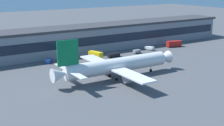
% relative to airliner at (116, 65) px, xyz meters
% --- Properties ---
extents(ground_plane, '(600.00, 600.00, 0.00)m').
position_rel_airliner_xyz_m(ground_plane, '(7.02, -5.78, -5.05)').
color(ground_plane, '#4C4F54').
extents(terminal_building, '(195.14, 18.06, 13.29)m').
position_rel_airliner_xyz_m(terminal_building, '(7.02, 49.52, 1.61)').
color(terminal_building, gray).
rests_on(terminal_building, ground_plane).
extents(airliner, '(51.33, 43.55, 16.62)m').
position_rel_airliner_xyz_m(airliner, '(0.00, 0.00, 0.00)').
color(airliner, white).
rests_on(airliner, ground_plane).
extents(catering_truck, '(4.39, 7.63, 4.15)m').
position_rel_airliner_xyz_m(catering_truck, '(7.34, 28.25, -2.76)').
color(catering_truck, yellow).
rests_on(catering_truck, ground_plane).
extents(follow_me_car, '(4.11, 4.68, 1.85)m').
position_rel_airliner_xyz_m(follow_me_car, '(-12.71, 35.49, -3.96)').
color(follow_me_car, '#2651A5').
rests_on(follow_me_car, ground_plane).
extents(belt_loader, '(6.49, 2.34, 1.95)m').
position_rel_airliner_xyz_m(belt_loader, '(17.85, 28.96, -3.90)').
color(belt_loader, black).
rests_on(belt_loader, ground_plane).
extents(fuel_truck, '(8.79, 4.45, 3.35)m').
position_rel_airliner_xyz_m(fuel_truck, '(59.69, 31.43, -3.17)').
color(fuel_truck, red).
rests_on(fuel_truck, ground_plane).
extents(pushback_tractor, '(4.15, 5.41, 1.75)m').
position_rel_airliner_xyz_m(pushback_tractor, '(43.08, 32.73, -4.01)').
color(pushback_tractor, white).
rests_on(pushback_tractor, ground_plane).
extents(baggage_tug, '(3.68, 2.23, 1.85)m').
position_rel_airliner_xyz_m(baggage_tug, '(32.55, 29.66, -3.97)').
color(baggage_tug, gray).
rests_on(baggage_tug, ground_plane).
extents(traffic_cone_0, '(0.46, 0.46, 0.57)m').
position_rel_airliner_xyz_m(traffic_cone_0, '(22.40, -16.63, -4.77)').
color(traffic_cone_0, '#F2590C').
rests_on(traffic_cone_0, ground_plane).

